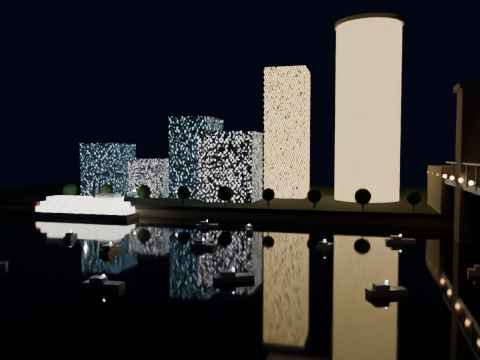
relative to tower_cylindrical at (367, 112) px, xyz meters
name	(u,v)px	position (x,y,z in m)	size (l,w,h in m)	color
ground	(237,264)	(-31.47, -135.98, -49.83)	(520.00, 520.00, 0.00)	black
far_bank	(310,199)	(-31.47, 24.02, -47.33)	(420.00, 160.00, 5.00)	black
seawall	(289,217)	(-31.47, -53.98, -48.33)	(420.00, 6.00, 3.00)	#6B5E4C
tower_cylindrical	(367,112)	(0.00, 0.00, 0.00)	(34.00, 34.00, 89.40)	#FFB751
tower_rectangular	(288,134)	(-42.27, 7.41, -10.28)	(21.71, 21.71, 69.09)	#FFB751
midrise_blocks	(185,165)	(-94.57, -13.72, -27.40)	(93.37, 41.21, 42.97)	white
riverboat	(81,208)	(-123.72, -65.54, -45.86)	(51.41, 11.25, 15.45)	silver
motorboats	(223,251)	(-38.70, -124.71, -49.01)	(127.63, 87.60, 2.78)	silver
esplanade_trees	(215,193)	(-65.95, -47.98, -39.35)	(166.33, 6.98, 8.99)	black
street_lamps	(220,195)	(-65.47, -41.98, -40.80)	(132.70, 0.70, 5.65)	black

